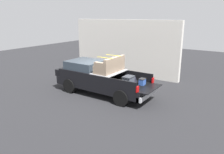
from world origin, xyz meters
TOP-DOWN VIEW (x-y plane):
  - ground_plane at (0.00, 0.00)m, footprint 40.00×40.00m
  - pickup_truck at (0.35, 0.00)m, footprint 6.05×2.06m
  - building_facade at (1.43, -4.61)m, footprint 8.65×0.36m
  - trash_can at (3.74, -2.81)m, footprint 0.60×0.60m

SIDE VIEW (x-z plane):
  - ground_plane at x=0.00m, z-range 0.00..0.00m
  - trash_can at x=3.74m, z-range 0.01..0.99m
  - pickup_truck at x=0.35m, z-range -0.17..2.06m
  - building_facade at x=1.43m, z-range 0.00..4.05m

